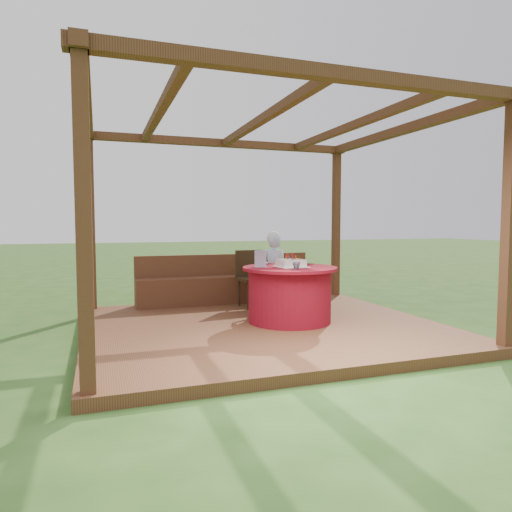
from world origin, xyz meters
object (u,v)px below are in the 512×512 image
(table, at_px, (290,294))
(birthday_cake, at_px, (291,263))
(chair, at_px, (252,275))
(gift_bag, at_px, (260,259))
(drinking_glass, at_px, (296,266))
(bench, at_px, (227,287))
(elderly_woman, at_px, (273,270))

(table, distance_m, birthday_cake, 0.42)
(table, bearing_deg, birthday_cake, -43.98)
(chair, xyz_separation_m, birthday_cake, (0.13, -1.26, 0.29))
(chair, height_order, gift_bag, gift_bag)
(table, height_order, drinking_glass, drinking_glass)
(chair, distance_m, drinking_glass, 1.61)
(bench, distance_m, birthday_cake, 1.86)
(elderly_woman, height_order, birthday_cake, elderly_woman)
(chair, xyz_separation_m, elderly_woman, (0.24, -0.35, 0.11))
(gift_bag, bearing_deg, elderly_woman, 78.39)
(table, bearing_deg, elderly_woman, 82.63)
(bench, relative_size, chair, 3.35)
(bench, bearing_deg, gift_bag, -89.75)
(gift_bag, bearing_deg, chair, 97.53)
(table, relative_size, gift_bag, 5.73)
(chair, bearing_deg, table, -84.48)
(bench, distance_m, table, 1.77)
(chair, bearing_deg, gift_bag, -102.85)
(table, xyz_separation_m, birthday_cake, (0.01, -0.01, 0.42))
(chair, distance_m, birthday_cake, 1.30)
(bench, xyz_separation_m, drinking_glass, (0.33, -2.07, 0.52))
(elderly_woman, xyz_separation_m, birthday_cake, (-0.10, -0.91, 0.18))
(table, height_order, elderly_woman, elderly_woman)
(table, height_order, gift_bag, gift_bag)
(bench, xyz_separation_m, birthday_cake, (0.40, -1.74, 0.53))
(elderly_woman, relative_size, gift_bag, 5.46)
(bench, distance_m, gift_bag, 1.73)
(chair, height_order, birthday_cake, birthday_cake)
(drinking_glass, bearing_deg, birthday_cake, 78.01)
(bench, bearing_deg, drinking_glass, -80.84)
(table, distance_m, drinking_glass, 0.54)
(elderly_woman, distance_m, birthday_cake, 0.93)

